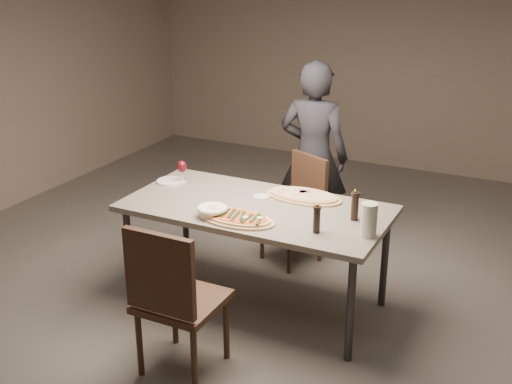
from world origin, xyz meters
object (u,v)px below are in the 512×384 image
at_px(dining_table, 256,213).
at_px(pepper_mill_left, 317,219).
at_px(zucchini_pizza, 237,218).
at_px(ham_pizza, 304,196).
at_px(bread_basket, 212,211).
at_px(diner, 314,156).
at_px(chair_near, 173,294).
at_px(carafe, 369,220).
at_px(chair_far, 299,202).

relative_size(dining_table, pepper_mill_left, 9.35).
xyz_separation_m(zucchini_pizza, ham_pizza, (0.23, 0.56, -0.00)).
distance_m(ham_pizza, bread_basket, 0.71).
height_order(zucchini_pizza, bread_basket, bread_basket).
distance_m(pepper_mill_left, diner, 1.43).
height_order(ham_pizza, diner, diner).
relative_size(zucchini_pizza, chair_near, 0.54).
bearing_deg(zucchini_pizza, dining_table, 81.43).
distance_m(dining_table, chair_near, 0.98).
height_order(bread_basket, carafe, carafe).
relative_size(dining_table, bread_basket, 8.96).
distance_m(zucchini_pizza, chair_near, 0.72).
height_order(zucchini_pizza, chair_near, chair_near).
bearing_deg(diner, zucchini_pizza, 86.37).
xyz_separation_m(bread_basket, diner, (0.15, 1.39, -0.00)).
distance_m(ham_pizza, chair_far, 0.65).
bearing_deg(ham_pizza, zucchini_pizza, -126.29).
height_order(bread_basket, pepper_mill_left, pepper_mill_left).
bearing_deg(bread_basket, diner, 83.66).
bearing_deg(diner, ham_pizza, 102.69).
height_order(dining_table, bread_basket, bread_basket).
height_order(zucchini_pizza, carafe, carafe).
distance_m(dining_table, bread_basket, 0.36).
distance_m(ham_pizza, carafe, 0.73).
bearing_deg(pepper_mill_left, bread_basket, -174.46).
distance_m(zucchini_pizza, pepper_mill_left, 0.54).
distance_m(pepper_mill_left, chair_near, 0.98).
bearing_deg(chair_near, chair_far, 88.64).
bearing_deg(dining_table, ham_pizza, 50.21).
bearing_deg(bread_basket, zucchini_pizza, 6.33).
bearing_deg(dining_table, chair_far, 91.12).
relative_size(ham_pizza, chair_near, 0.57).
bearing_deg(carafe, chair_far, 131.73).
relative_size(bread_basket, diner, 0.13).
height_order(carafe, chair_near, chair_near).
relative_size(zucchini_pizza, ham_pizza, 0.95).
bearing_deg(ham_pizza, carafe, -48.69).
bearing_deg(pepper_mill_left, ham_pizza, 120.19).
bearing_deg(diner, chair_near, 84.72).
bearing_deg(ham_pizza, chair_near, -116.57).
xyz_separation_m(dining_table, diner, (-0.02, 1.09, 0.10)).
xyz_separation_m(bread_basket, chair_far, (0.15, 1.11, -0.31)).
xyz_separation_m(zucchini_pizza, diner, (-0.02, 1.37, 0.02)).
xyz_separation_m(dining_table, chair_far, (-0.02, 0.81, -0.21)).
bearing_deg(carafe, zucchini_pizza, -170.25).
xyz_separation_m(ham_pizza, diner, (-0.25, 0.81, 0.03)).
bearing_deg(chair_near, diner, 88.77).
relative_size(ham_pizza, carafe, 2.62).
xyz_separation_m(pepper_mill_left, chair_near, (-0.58, -0.73, -0.30)).
xyz_separation_m(bread_basket, carafe, (1.00, 0.16, 0.06)).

